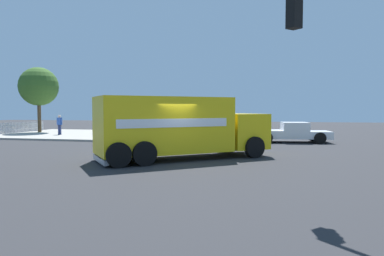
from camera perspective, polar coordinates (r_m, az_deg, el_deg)
name	(u,v)px	position (r m, az deg, el deg)	size (l,w,h in m)	color
ground_plane	(170,161)	(15.63, -3.64, -5.31)	(100.00, 100.00, 0.00)	#2B2B2D
sidewalk_corner_near	(70,134)	(32.82, -19.25, -0.95)	(11.05, 11.05, 0.14)	#9E998E
delivery_truck	(179,127)	(16.01, -2.08, 0.19)	(6.93, 7.81, 2.82)	yellow
pickup_white	(292,132)	(25.05, 15.90, -0.59)	(2.70, 5.38, 1.38)	white
sedan_navy	(149,131)	(26.57, -6.94, -0.50)	(2.21, 4.39, 1.31)	navy
pedestrian_near_corner	(60,123)	(31.51, -20.75, 0.70)	(0.24, 0.53, 1.65)	navy
picket_fence_run	(18,127)	(35.86, -26.46, 0.11)	(7.30, 0.05, 0.95)	silver
shade_tree_near	(39,87)	(35.58, -23.69, 6.17)	(3.55, 3.55, 6.01)	brown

